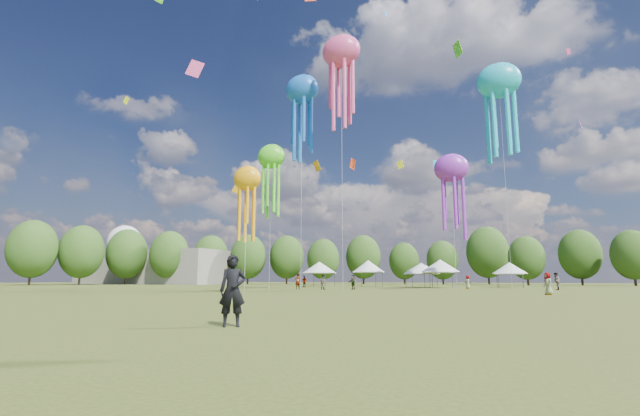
% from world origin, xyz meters
% --- Properties ---
extents(ground, '(300.00, 300.00, 0.00)m').
position_xyz_m(ground, '(0.00, 0.00, 0.00)').
color(ground, '#384416').
rests_on(ground, ground).
extents(observer_main, '(0.80, 0.75, 1.83)m').
position_xyz_m(observer_main, '(6.81, -2.80, 0.92)').
color(observer_main, black).
rests_on(observer_main, ground).
extents(spectator_near, '(0.99, 0.87, 1.69)m').
position_xyz_m(spectator_near, '(-8.01, 35.31, 0.85)').
color(spectator_near, gray).
rests_on(spectator_near, ground).
extents(spectators_far, '(34.22, 30.05, 1.93)m').
position_xyz_m(spectators_far, '(2.82, 42.39, 0.87)').
color(spectators_far, gray).
rests_on(spectators_far, ground).
extents(festival_tents, '(34.30, 8.84, 4.24)m').
position_xyz_m(festival_tents, '(-4.22, 56.26, 3.02)').
color(festival_tents, '#47474C').
rests_on(festival_tents, ground).
extents(show_kites, '(30.24, 24.67, 28.86)m').
position_xyz_m(show_kites, '(-0.09, 36.52, 19.88)').
color(show_kites, '#54E926').
rests_on(show_kites, ground).
extents(small_kites, '(71.70, 58.81, 44.84)m').
position_xyz_m(small_kites, '(1.16, 41.97, 30.83)').
color(small_kites, '#54E926').
rests_on(small_kites, ground).
extents(treeline, '(201.57, 95.24, 13.43)m').
position_xyz_m(treeline, '(-3.87, 62.51, 6.54)').
color(treeline, '#38281C').
rests_on(treeline, ground).
extents(hangar, '(40.00, 12.00, 8.00)m').
position_xyz_m(hangar, '(-72.00, 72.00, 4.00)').
color(hangar, gray).
rests_on(hangar, ground).
extents(radome, '(9.00, 9.00, 16.00)m').
position_xyz_m(radome, '(-88.00, 78.00, 9.99)').
color(radome, white).
rests_on(radome, ground).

